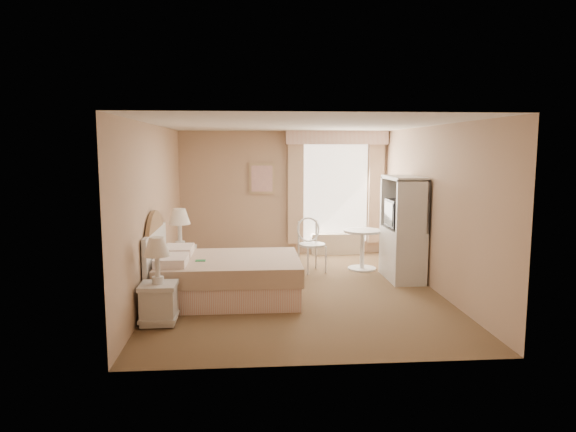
{
  "coord_description": "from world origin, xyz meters",
  "views": [
    {
      "loc": [
        -0.73,
        -7.61,
        2.16
      ],
      "look_at": [
        -0.11,
        0.3,
        1.11
      ],
      "focal_mm": 32.0,
      "sensor_mm": 36.0,
      "label": 1
    }
  ],
  "objects": [
    {
      "name": "cafe_chair",
      "position": [
        0.36,
        1.22,
        0.55
      ],
      "size": [
        0.59,
        0.59,
        0.95
      ],
      "rotation": [
        0.0,
        0.0,
        0.37
      ],
      "color": "silver",
      "rests_on": "room"
    },
    {
      "name": "nightstand_near",
      "position": [
        -1.84,
        -1.39,
        0.4
      ],
      "size": [
        0.44,
        0.44,
        1.07
      ],
      "color": "silver",
      "rests_on": "room"
    },
    {
      "name": "window",
      "position": [
        1.05,
        2.65,
        1.34
      ],
      "size": [
        2.05,
        0.22,
        2.51
      ],
      "color": "white",
      "rests_on": "room"
    },
    {
      "name": "round_table",
      "position": [
        1.29,
        1.26,
        0.48
      ],
      "size": [
        0.68,
        0.68,
        0.72
      ],
      "color": "silver",
      "rests_on": "room"
    },
    {
      "name": "bed",
      "position": [
        -1.13,
        -0.35,
        0.33
      ],
      "size": [
        2.07,
        1.57,
        1.39
      ],
      "color": "#DB9F8E",
      "rests_on": "room"
    },
    {
      "name": "nightstand_far",
      "position": [
        -1.84,
        0.7,
        0.44
      ],
      "size": [
        0.48,
        0.48,
        1.17
      ],
      "color": "silver",
      "rests_on": "room"
    },
    {
      "name": "armoire",
      "position": [
        1.81,
        0.55,
        0.71
      ],
      "size": [
        0.51,
        1.03,
        1.71
      ],
      "color": "silver",
      "rests_on": "room"
    },
    {
      "name": "room",
      "position": [
        0.0,
        0.0,
        1.25
      ],
      "size": [
        4.21,
        5.51,
        2.51
      ],
      "color": "brown",
      "rests_on": "ground"
    },
    {
      "name": "framed_art",
      "position": [
        -0.45,
        2.71,
        1.55
      ],
      "size": [
        0.52,
        0.04,
        0.62
      ],
      "color": "tan",
      "rests_on": "room"
    }
  ]
}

